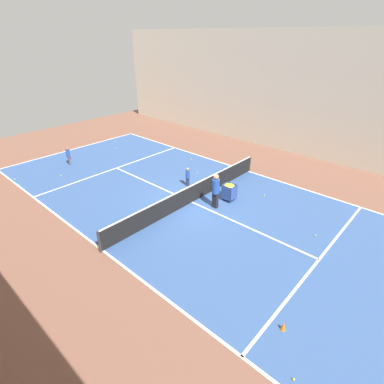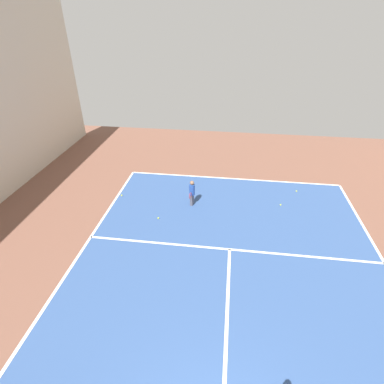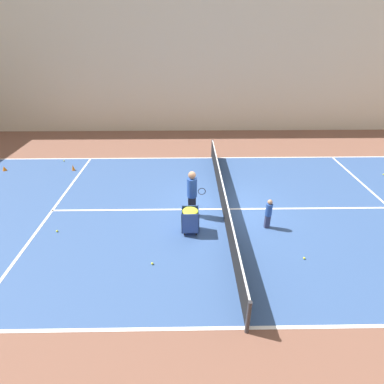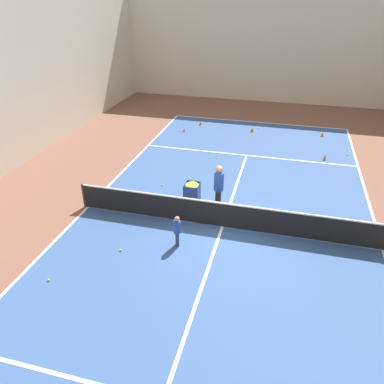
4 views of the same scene
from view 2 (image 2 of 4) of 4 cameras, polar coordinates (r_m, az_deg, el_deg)
The scene contains 7 objects.
line_baseline_near at distance 15.80m, azimuth 7.70°, elevation 2.55°, with size 10.73×0.10×0.00m, color white.
line_service_near at distance 11.28m, azimuth 7.18°, elevation -10.79°, with size 10.73×0.10×0.00m, color white.
player_near_baseline at distance 13.16m, azimuth -0.01°, elevation 0.08°, with size 0.30×0.60×1.23m.
tennis_ball_0 at distance 14.55m, azimuth -13.24°, elevation -0.62°, with size 0.07×0.07×0.07m, color yellow.
tennis_ball_4 at distance 12.73m, azimuth -6.43°, elevation -4.96°, with size 0.07×0.07×0.07m, color yellow.
tennis_ball_8 at distance 15.36m, azimuth 19.27°, elevation 0.17°, with size 0.07×0.07×0.07m, color yellow.
tennis_ball_9 at distance 14.06m, azimuth 16.51°, elevation -2.36°, with size 0.07×0.07×0.07m, color yellow.
Camera 2 is at (0.27, 1.72, 7.51)m, focal length 28.00 mm.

